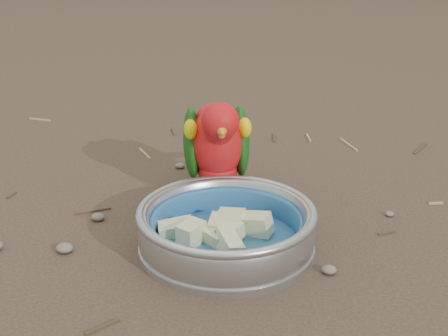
# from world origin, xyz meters

# --- Properties ---
(ground) EXTENTS (60.00, 60.00, 0.00)m
(ground) POSITION_xyz_m (0.00, 0.00, 0.00)
(ground) COLOR #473528
(food_bowl) EXTENTS (0.23, 0.23, 0.02)m
(food_bowl) POSITION_xyz_m (0.06, -0.03, 0.01)
(food_bowl) COLOR #B2B2BA
(food_bowl) RESTS_ON ground
(bowl_wall) EXTENTS (0.23, 0.23, 0.04)m
(bowl_wall) POSITION_xyz_m (0.06, -0.03, 0.04)
(bowl_wall) COLOR #B2B2BA
(bowl_wall) RESTS_ON food_bowl
(fruit_wedges) EXTENTS (0.14, 0.14, 0.03)m
(fruit_wedges) POSITION_xyz_m (0.06, -0.03, 0.03)
(fruit_wedges) COLOR beige
(fruit_wedges) RESTS_ON food_bowl
(lory_parrot) EXTENTS (0.15, 0.23, 0.17)m
(lory_parrot) POSITION_xyz_m (0.02, 0.11, 0.08)
(lory_parrot) COLOR red
(lory_parrot) RESTS_ON ground
(ground_debris) EXTENTS (0.90, 0.80, 0.01)m
(ground_debris) POSITION_xyz_m (0.02, 0.09, 0.00)
(ground_debris) COLOR tan
(ground_debris) RESTS_ON ground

